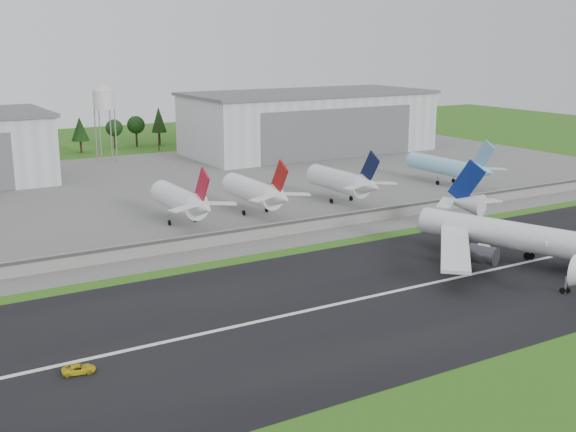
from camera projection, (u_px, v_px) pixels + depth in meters
ground at (447, 304)px, 128.56m from camera, size 600.00×600.00×0.00m
runway at (411, 288)px, 136.90m from camera, size 320.00×60.00×0.10m
runway_centerline at (411, 288)px, 136.88m from camera, size 220.00×1.00×0.02m
apron at (184, 188)px, 228.73m from camera, size 320.00×150.00×0.10m
blast_fence at (289, 228)px, 174.03m from camera, size 240.00×0.61×3.50m
hangar_east at (309, 122)px, 300.47m from camera, size 102.00×47.00×25.20m
water_tower at (103, 97)px, 274.68m from camera, size 8.40×8.40×29.40m
utility_poles at (108, 155)px, 295.53m from camera, size 230.00×3.00×12.00m
treeline at (98, 150)px, 308.05m from camera, size 320.00×16.00×22.00m
main_airliner at (519, 243)px, 149.57m from camera, size 54.01×57.55×18.17m
ground_vehicle at (79, 369)px, 101.68m from camera, size 4.97×2.94×1.30m
parked_jet_red_a at (184, 201)px, 181.94m from camera, size 7.36×31.29×16.89m
parked_jet_red_b at (258, 192)px, 192.47m from camera, size 7.36×31.29×16.90m
parked_jet_navy at (344, 181)px, 206.51m from camera, size 7.36×31.29×16.94m
parked_jet_skyblue at (449, 167)px, 233.04m from camera, size 7.36×37.29×16.53m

